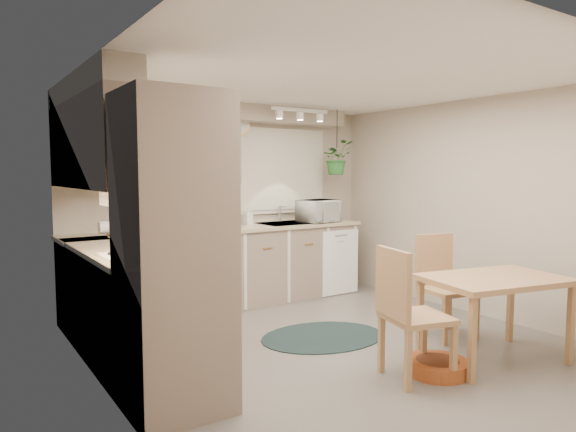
{
  "coord_description": "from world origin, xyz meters",
  "views": [
    {
      "loc": [
        -2.91,
        -3.56,
        1.59
      ],
      "look_at": [
        -0.15,
        0.55,
        1.16
      ],
      "focal_mm": 32.0,
      "sensor_mm": 36.0,
      "label": 1
    }
  ],
  "objects_px": {
    "chair_left": "(417,313)",
    "braided_rug": "(323,337)",
    "pet_bed": "(437,367)",
    "chair_back": "(448,287)",
    "dining_table": "(494,319)",
    "microwave": "(319,209)"
  },
  "relations": [
    {
      "from": "dining_table",
      "to": "chair_back",
      "type": "height_order",
      "value": "chair_back"
    },
    {
      "from": "microwave",
      "to": "chair_back",
      "type": "bearing_deg",
      "value": -105.16
    },
    {
      "from": "chair_back",
      "to": "pet_bed",
      "type": "distance_m",
      "value": 1.06
    },
    {
      "from": "dining_table",
      "to": "chair_left",
      "type": "xyz_separation_m",
      "value": [
        -0.83,
        0.1,
        0.15
      ]
    },
    {
      "from": "pet_bed",
      "to": "chair_left",
      "type": "bearing_deg",
      "value": 170.49
    },
    {
      "from": "dining_table",
      "to": "chair_back",
      "type": "xyz_separation_m",
      "value": [
        0.18,
        0.62,
        0.13
      ]
    },
    {
      "from": "pet_bed",
      "to": "chair_back",
      "type": "bearing_deg",
      "value": 34.75
    },
    {
      "from": "pet_bed",
      "to": "microwave",
      "type": "bearing_deg",
      "value": 72.43
    },
    {
      "from": "braided_rug",
      "to": "pet_bed",
      "type": "distance_m",
      "value": 1.23
    },
    {
      "from": "pet_bed",
      "to": "dining_table",
      "type": "bearing_deg",
      "value": -5.93
    },
    {
      "from": "chair_left",
      "to": "chair_back",
      "type": "height_order",
      "value": "chair_left"
    },
    {
      "from": "pet_bed",
      "to": "microwave",
      "type": "xyz_separation_m",
      "value": [
        0.84,
        2.66,
        1.06
      ]
    },
    {
      "from": "chair_back",
      "to": "braided_rug",
      "type": "distance_m",
      "value": 1.29
    },
    {
      "from": "chair_back",
      "to": "pet_bed",
      "type": "bearing_deg",
      "value": 44.74
    },
    {
      "from": "chair_back",
      "to": "microwave",
      "type": "relative_size",
      "value": 1.87
    },
    {
      "from": "braided_rug",
      "to": "pet_bed",
      "type": "relative_size",
      "value": 2.55
    },
    {
      "from": "braided_rug",
      "to": "pet_bed",
      "type": "bearing_deg",
      "value": -80.59
    },
    {
      "from": "dining_table",
      "to": "braided_rug",
      "type": "height_order",
      "value": "dining_table"
    },
    {
      "from": "chair_left",
      "to": "braided_rug",
      "type": "distance_m",
      "value": 1.28
    },
    {
      "from": "pet_bed",
      "to": "braided_rug",
      "type": "bearing_deg",
      "value": 99.41
    },
    {
      "from": "chair_left",
      "to": "pet_bed",
      "type": "distance_m",
      "value": 0.5
    },
    {
      "from": "dining_table",
      "to": "chair_left",
      "type": "distance_m",
      "value": 0.85
    }
  ]
}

